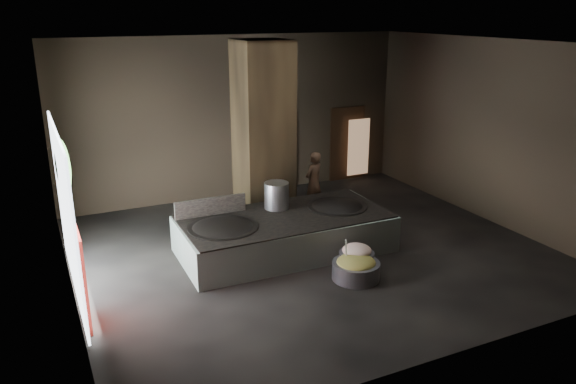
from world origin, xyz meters
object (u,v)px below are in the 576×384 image
wok_left (223,231)px  meat_basin (356,261)px  cook (314,182)px  wok_right (337,210)px  hearth_platform (285,234)px  stock_pot (277,195)px  veg_basin (356,270)px

wok_left → meat_basin: 2.84m
meat_basin → cook: bearing=76.0°
wok_right → hearth_platform: bearing=-177.9°
wok_right → stock_pot: (-1.30, 0.50, 0.38)m
hearth_platform → wok_right: 1.40m
wok_left → cook: size_ratio=0.91×
wok_right → cook: bearing=77.1°
stock_pot → wok_right: bearing=-21.0°
wok_left → meat_basin: bearing=-32.1°
wok_left → stock_pot: bearing=21.8°
hearth_platform → meat_basin: 1.79m
wok_right → veg_basin: bearing=-108.8°
wok_left → veg_basin: bearing=-39.8°
wok_left → meat_basin: size_ratio=2.00×
stock_pot → meat_basin: 2.44m
veg_basin → meat_basin: meat_basin is taller
stock_pot → veg_basin: size_ratio=0.63×
hearth_platform → stock_pot: 0.91m
cook → veg_basin: 4.12m
hearth_platform → wok_left: bearing=-177.1°
hearth_platform → stock_pot: bearing=85.7°
wok_left → veg_basin: 2.86m
hearth_platform → stock_pot: (0.05, 0.55, 0.73)m
wok_left → wok_right: bearing=2.0°
cook → meat_basin: bearing=52.7°
hearth_platform → cook: (1.81, 2.07, 0.40)m
meat_basin → veg_basin: bearing=-123.4°
veg_basin → wok_left: bearing=140.2°
wok_left → wok_right: (2.80, 0.10, 0.00)m
stock_pot → cook: size_ratio=0.37×
wok_left → cook: bearing=33.0°
hearth_platform → wok_right: size_ratio=3.41×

